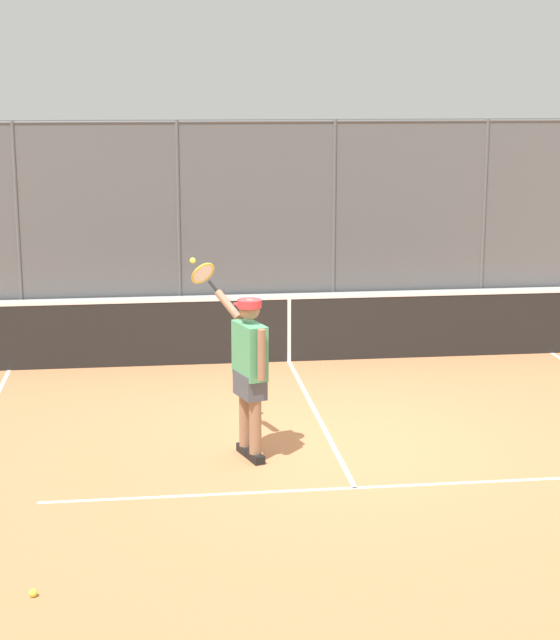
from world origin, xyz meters
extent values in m
plane|color=#C67A4C|center=(0.00, 0.00, 0.00)|extent=(60.00, 60.00, 0.00)
cube|color=white|center=(0.00, 1.34, 0.00)|extent=(6.12, 0.05, 0.01)
cube|color=white|center=(0.00, -1.11, 0.00)|extent=(0.05, 4.91, 0.01)
cylinder|color=#565B60|center=(-4.24, -7.95, 1.64)|extent=(0.07, 0.07, 3.29)
cylinder|color=#565B60|center=(-1.41, -7.95, 1.64)|extent=(0.07, 0.07, 3.29)
cylinder|color=#565B60|center=(1.41, -7.95, 1.64)|extent=(0.07, 0.07, 3.29)
cylinder|color=#565B60|center=(4.24, -7.95, 1.64)|extent=(0.07, 0.07, 3.29)
cylinder|color=#565B60|center=(0.00, -7.95, 3.25)|extent=(14.13, 0.05, 0.05)
cube|color=#565B60|center=(0.00, -7.95, 1.64)|extent=(14.13, 0.02, 3.29)
cube|color=#2D6B33|center=(0.00, -8.60, 1.58)|extent=(17.13, 0.90, 3.15)
cube|color=#ADADA8|center=(0.00, -7.77, 0.07)|extent=(15.13, 0.18, 0.15)
cube|color=black|center=(0.00, -3.57, 0.46)|extent=(9.99, 0.02, 0.91)
cube|color=white|center=(0.00, -3.57, 0.94)|extent=(9.99, 0.04, 0.05)
cube|color=white|center=(0.00, -3.57, 0.46)|extent=(0.05, 0.04, 0.91)
cube|color=black|center=(0.89, 0.47, 0.04)|extent=(0.18, 0.28, 0.09)
cylinder|color=#8C664C|center=(0.89, 0.47, 0.49)|extent=(0.13, 0.13, 0.80)
cube|color=black|center=(0.98, 0.22, 0.04)|extent=(0.18, 0.28, 0.09)
cylinder|color=#8C664C|center=(0.98, 0.22, 0.49)|extent=(0.13, 0.13, 0.80)
cube|color=#474C56|center=(0.94, 0.35, 0.81)|extent=(0.34, 0.46, 0.26)
cube|color=#4C9E6B|center=(0.94, 0.35, 1.17)|extent=(0.35, 0.53, 0.58)
cylinder|color=#8C664C|center=(0.84, 0.63, 1.20)|extent=(0.08, 0.08, 0.53)
cylinder|color=#8C664C|center=(1.12, -0.08, 1.57)|extent=(0.29, 0.37, 0.30)
sphere|color=#8C664C|center=(0.94, 0.35, 1.61)|extent=(0.22, 0.22, 0.22)
cylinder|color=red|center=(0.94, 0.35, 1.67)|extent=(0.32, 0.32, 0.08)
cube|color=red|center=(0.97, 0.23, 1.64)|extent=(0.24, 0.25, 0.02)
cylinder|color=black|center=(1.26, -0.28, 1.74)|extent=(0.12, 0.16, 0.13)
torus|color=gold|center=(1.37, -0.43, 1.86)|extent=(0.35, 0.32, 0.26)
cylinder|color=silver|center=(1.37, -0.43, 1.86)|extent=(0.28, 0.26, 0.21)
sphere|color=#D6E042|center=(1.47, -0.58, 1.98)|extent=(0.07, 0.07, 0.07)
sphere|color=#D6E042|center=(2.90, 3.25, 0.03)|extent=(0.07, 0.07, 0.07)
camera|label=1|loc=(1.94, 10.88, 3.85)|focal=59.04mm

